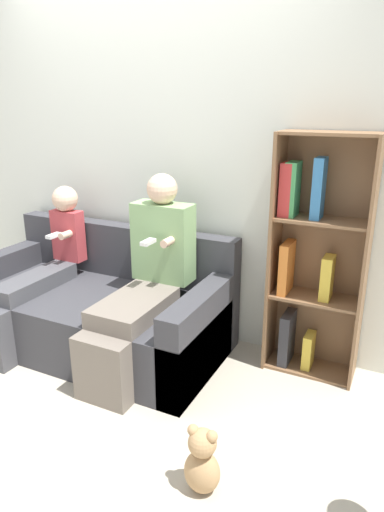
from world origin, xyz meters
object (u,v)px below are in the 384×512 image
(couch, at_px, (97,310))
(adult_seated, at_px, (145,276))
(child_seated, at_px, (40,268))
(bookshelf, at_px, (312,258))
(teddy_bear, at_px, (202,462))

(couch, relative_size, adult_seated, 1.49)
(adult_seated, distance_m, child_seated, 0.85)
(bookshelf, relative_size, teddy_bear, 4.47)
(adult_seated, bearing_deg, bookshelf, 23.54)
(couch, relative_size, child_seated, 1.70)
(child_seated, bearing_deg, teddy_bear, -25.61)
(adult_seated, relative_size, child_seated, 1.14)
(bookshelf, bearing_deg, child_seated, -165.82)
(child_seated, bearing_deg, couch, 14.72)
(adult_seated, height_order, teddy_bear, adult_seated)
(teddy_bear, bearing_deg, couch, 144.38)
(couch, height_order, adult_seated, adult_seated)
(couch, distance_m, adult_seated, 0.58)
(bookshelf, distance_m, teddy_bear, 1.38)
(bookshelf, bearing_deg, couch, -165.97)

